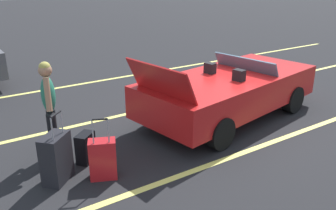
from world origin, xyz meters
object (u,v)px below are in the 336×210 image
object	(u,v)px
suitcase_medium_bright	(103,159)
suitcase_small_carryon	(86,148)
traveler_person	(50,106)
convertible_car	(235,89)
suitcase_large_black	(56,158)

from	to	relation	value
suitcase_medium_bright	suitcase_small_carryon	bearing A→B (deg)	28.22
suitcase_medium_bright	traveler_person	xyz separation A→B (m)	(-0.43, 1.03, 0.62)
suitcase_small_carryon	convertible_car	bearing A→B (deg)	53.07
suitcase_small_carryon	traveler_person	xyz separation A→B (m)	(-0.38, 0.43, 0.68)
suitcase_medium_bright	suitcase_small_carryon	size ratio (longest dim) A/B	2.00
traveler_person	suitcase_medium_bright	bearing A→B (deg)	-52.44
suitcase_small_carryon	suitcase_large_black	bearing A→B (deg)	-101.49
suitcase_medium_bright	traveler_person	bearing A→B (deg)	46.44
suitcase_medium_bright	suitcase_small_carryon	distance (m)	0.61
convertible_car	suitcase_medium_bright	size ratio (longest dim) A/B	4.40
suitcase_large_black	traveler_person	xyz separation A→B (m)	(0.18, 0.73, 0.56)
suitcase_medium_bright	suitcase_large_black	bearing A→B (deg)	87.41
suitcase_large_black	suitcase_medium_bright	bearing A→B (deg)	-160.04
convertible_car	suitcase_medium_bright	world-z (taller)	convertible_car
suitcase_medium_bright	traveler_person	size ratio (longest dim) A/B	0.61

